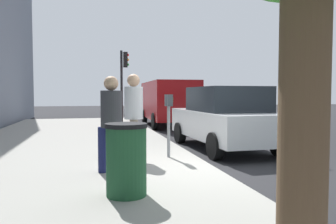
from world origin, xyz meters
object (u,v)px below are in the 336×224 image
Objects in this scene: pedestrian_at_meter at (134,108)px; parked_van_far at (168,101)px; traffic_signal at (124,74)px; trash_bin at (126,159)px; pedestrian_bystander at (111,116)px; parking_meter at (169,112)px; parked_sedan_near at (225,118)px.

parked_van_far is (8.83, -2.79, 0.00)m from pedestrian_at_meter.
trash_bin is (-12.20, 1.10, -1.92)m from traffic_signal.
trash_bin is at bearing -145.29° from pedestrian_bystander.
pedestrian_at_meter is (-0.06, 0.79, 0.09)m from parking_meter.
pedestrian_at_meter is at bearing 5.17° from pedestrian_bystander.
parking_meter is 2.56m from parked_sedan_near.
parked_van_far reaches higher than parked_sedan_near.
parked_van_far reaches higher than pedestrian_at_meter.
pedestrian_at_meter is 9.26m from parked_van_far.
parked_sedan_near is at bearing -51.66° from parking_meter.
parked_sedan_near is 0.85× the size of parked_van_far.
pedestrian_bystander is at bearing 133.24° from parking_meter.
parked_van_far is (10.03, -3.34, 0.09)m from pedestrian_bystander.
traffic_signal is (7.99, 2.11, 1.68)m from parked_sedan_near.
trash_bin is (-1.38, -0.12, -0.51)m from pedestrian_bystander.
parking_meter is 0.32× the size of parked_sedan_near.
parking_meter is 8.99m from parked_van_far.
pedestrian_at_meter reaches higher than pedestrian_bystander.
parked_sedan_near is 8.43m from traffic_signal.
parked_van_far is 5.19× the size of trash_bin.
parked_van_far is at bearing 11.23° from pedestrian_bystander.
parked_sedan_near is 5.31m from trash_bin.
traffic_signal is (9.57, 0.11, 1.41)m from parking_meter.
pedestrian_at_meter is 0.35× the size of parked_van_far.
parked_van_far is 1.46× the size of traffic_signal.
pedestrian_bystander is 0.48× the size of traffic_signal.
pedestrian_bystander is at bearing 130.39° from parked_sedan_near.
pedestrian_bystander is 1.72× the size of trash_bin.
traffic_signal is at bearing 23.16° from pedestrian_bystander.
parking_meter is 0.80m from pedestrian_at_meter.
parked_van_far is at bearing -12.83° from parking_meter.
traffic_signal is (0.80, 2.11, 1.32)m from parked_van_far.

